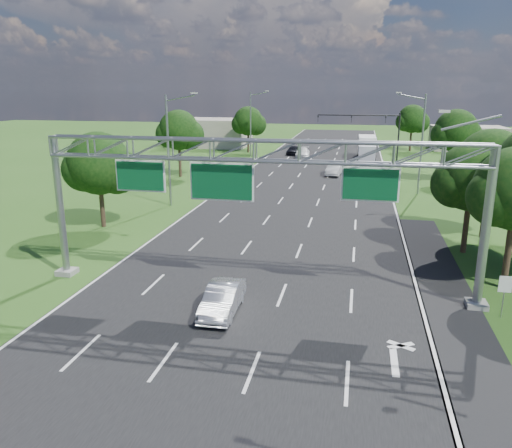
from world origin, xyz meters
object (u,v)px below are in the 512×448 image
(regulatory_sign, at_px, (505,288))
(box_truck, at_px, (367,148))
(sign_gantry, at_px, (257,163))
(traffic_signal, at_px, (375,125))
(silver_sedan, at_px, (222,299))

(regulatory_sign, distance_m, box_truck, 55.76)
(sign_gantry, xyz_separation_m, regulatory_sign, (12.07, -1.02, -5.38))
(traffic_signal, height_order, box_truck, traffic_signal)
(regulatory_sign, height_order, silver_sedan, regulatory_sign)
(sign_gantry, distance_m, box_truck, 55.03)
(sign_gantry, xyz_separation_m, traffic_signal, (7.15, 53.00, -1.72))
(silver_sedan, bearing_deg, sign_gantry, 70.54)
(sign_gantry, distance_m, regulatory_sign, 13.25)
(sign_gantry, distance_m, silver_sedan, 7.01)
(traffic_signal, distance_m, box_truck, 3.97)
(silver_sedan, relative_size, box_truck, 0.48)
(silver_sedan, bearing_deg, regulatory_sign, 7.99)
(sign_gantry, bearing_deg, box_truck, 83.51)
(sign_gantry, relative_size, regulatory_sign, 11.19)
(silver_sedan, xyz_separation_m, box_truck, (7.23, 57.56, 0.89))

